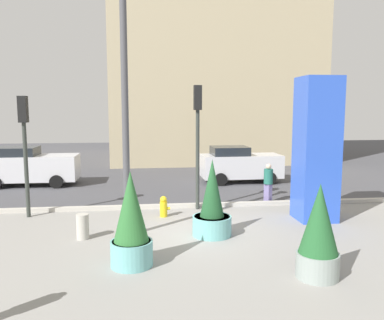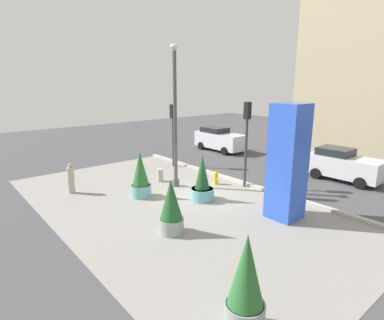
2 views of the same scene
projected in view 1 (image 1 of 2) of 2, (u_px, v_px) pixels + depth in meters
The scene contains 15 objects.
ground_plane at pixel (182, 202), 16.07m from camera, with size 60.00×60.00×0.00m, color #47474C.
plaza_pavement at pixel (204, 257), 10.16m from camera, with size 18.00×10.00×0.02m, color gray.
curb_strip at pixel (184, 206), 15.20m from camera, with size 18.00×0.24×0.16m, color #B7B2A8.
lamp_post at pixel (125, 113), 11.39m from camera, with size 0.44×0.44×7.53m.
art_pillar_blue at pixel (316, 150), 13.30m from camera, with size 1.25×1.25×4.85m, color blue.
potted_plant_by_pillar at pixel (131, 223), 9.43m from camera, with size 1.02×1.02×2.34m.
potted_plant_curbside at pixel (212, 206), 11.75m from camera, with size 1.17×1.17×2.32m.
potted_plant_near_right at pixel (319, 233), 8.76m from camera, with size 0.96×0.96×2.16m.
fire_hydrant at pixel (164, 207), 13.87m from camera, with size 0.36×0.26×0.75m.
concrete_bollard at pixel (83, 227), 11.48m from camera, with size 0.36×0.36×0.75m, color #B2ADA3.
traffic_light_far_side at pixel (198, 127), 14.60m from camera, with size 0.28×0.42×4.65m.
traffic_light_corner at pixel (24, 136), 13.54m from camera, with size 0.28×0.42×4.23m.
car_curb_east at pixel (240, 164), 20.49m from camera, with size 4.13×2.05×1.87m.
car_far_lane at pixel (29, 166), 19.59m from camera, with size 4.57×2.06×1.93m.
pedestrian_by_curb at pixel (268, 181), 15.85m from camera, with size 0.49×0.49×1.61m.
Camera 1 is at (-1.47, -11.65, 3.77)m, focal length 36.89 mm.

